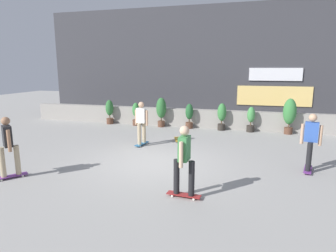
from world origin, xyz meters
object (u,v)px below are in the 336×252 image
at_px(potted_plant_2, 161,110).
at_px(skater_foreground, 184,158).
at_px(potted_plant_0, 110,111).
at_px(potted_plant_5, 251,119).
at_px(potted_plant_4, 222,115).
at_px(skater_mid_plaza, 8,145).
at_px(potted_plant_3, 189,115).
at_px(skater_by_wall_right, 141,122).
at_px(potted_plant_6, 290,113).
at_px(skater_far_right, 311,140).
at_px(skateboard_near_camera, 177,139).
at_px(potted_plant_1, 136,113).

height_order(potted_plant_2, skater_foreground, skater_foreground).
xyz_separation_m(potted_plant_0, potted_plant_5, (7.27, 0.00, -0.09)).
height_order(potted_plant_4, skater_mid_plaza, skater_mid_plaza).
bearing_deg(potted_plant_3, potted_plant_5, 0.00).
distance_m(potted_plant_2, skater_by_wall_right, 3.71).
bearing_deg(skater_mid_plaza, potted_plant_4, 58.25).
bearing_deg(potted_plant_6, potted_plant_3, 180.00).
distance_m(potted_plant_0, potted_plant_4, 5.92).
relative_size(potted_plant_5, skater_mid_plaza, 0.70).
bearing_deg(potted_plant_2, potted_plant_6, 0.00).
bearing_deg(skater_by_wall_right, potted_plant_6, 32.97).
relative_size(potted_plant_2, potted_plant_6, 0.92).
xyz_separation_m(potted_plant_3, skater_mid_plaza, (-3.28, -7.87, 0.28)).
height_order(potted_plant_0, skater_far_right, skater_far_right).
distance_m(skater_far_right, skateboard_near_camera, 5.23).
distance_m(potted_plant_4, skater_far_right, 5.90).
xyz_separation_m(potted_plant_0, skateboard_near_camera, (4.39, -2.61, -0.65)).
height_order(potted_plant_1, potted_plant_2, potted_plant_2).
relative_size(potted_plant_1, skateboard_near_camera, 1.45).
relative_size(potted_plant_1, potted_plant_4, 0.91).
bearing_deg(potted_plant_6, potted_plant_4, 180.00).
relative_size(potted_plant_1, skater_by_wall_right, 0.70).
bearing_deg(skateboard_near_camera, skater_by_wall_right, -136.67).
xyz_separation_m(potted_plant_1, potted_plant_2, (1.38, -0.00, 0.24)).
distance_m(potted_plant_5, skater_mid_plaza, 10.03).
height_order(potted_plant_6, skateboard_near_camera, potted_plant_6).
bearing_deg(potted_plant_0, potted_plant_3, 0.00).
distance_m(potted_plant_6, skater_foreground, 8.34).
height_order(skater_foreground, skater_by_wall_right, same).
xyz_separation_m(potted_plant_2, skater_foreground, (2.95, -7.74, 0.08)).
xyz_separation_m(potted_plant_3, skater_foreground, (1.50, -7.74, 0.28)).
bearing_deg(potted_plant_6, skateboard_near_camera, -150.13).
bearing_deg(skater_foreground, skater_mid_plaza, -178.50).
xyz_separation_m(potted_plant_5, skater_far_right, (1.65, -5.07, 0.32)).
bearing_deg(skater_mid_plaza, skater_far_right, 19.56).
bearing_deg(potted_plant_6, potted_plant_1, 180.00).
height_order(potted_plant_2, skateboard_near_camera, potted_plant_2).
distance_m(potted_plant_6, skater_far_right, 5.07).
relative_size(potted_plant_3, skater_foreground, 0.72).
xyz_separation_m(potted_plant_5, skater_mid_plaza, (-6.22, -7.87, 0.32)).
relative_size(skater_by_wall_right, skater_mid_plaza, 1.00).
height_order(potted_plant_6, skater_foreground, skater_foreground).
distance_m(potted_plant_0, skateboard_near_camera, 5.15).
xyz_separation_m(potted_plant_0, potted_plant_3, (4.34, 0.00, -0.05)).
distance_m(potted_plant_1, skater_foreground, 8.87).
bearing_deg(potted_plant_5, skater_foreground, -100.52).
distance_m(potted_plant_1, potted_plant_5, 5.77).
bearing_deg(potted_plant_1, skater_far_right, -34.38).
bearing_deg(skater_mid_plaza, potted_plant_3, 67.34).
height_order(potted_plant_1, potted_plant_4, potted_plant_4).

